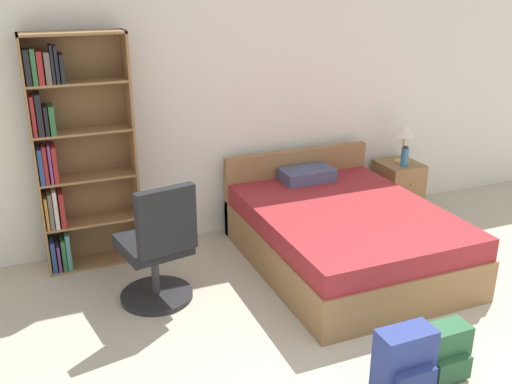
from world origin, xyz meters
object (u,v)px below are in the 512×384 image
at_px(table_lamp, 405,131).
at_px(bookshelf, 72,154).
at_px(bed, 341,233).
at_px(water_bottle, 405,157).
at_px(office_chair, 158,251).
at_px(backpack_green, 443,352).
at_px(nightstand, 397,188).
at_px(backpack_blue, 405,362).

bearing_deg(table_lamp, bookshelf, 178.70).
relative_size(bed, water_bottle, 9.36).
relative_size(office_chair, backpack_green, 2.95).
bearing_deg(bookshelf, nightstand, -1.44).
height_order(office_chair, backpack_green, office_chair).
distance_m(nightstand, backpack_green, 2.67).
xyz_separation_m(office_chair, nightstand, (2.76, 0.81, -0.17)).
bearing_deg(water_bottle, bookshelf, 176.61).
bearing_deg(backpack_green, bed, 83.37).
bearing_deg(water_bottle, table_lamp, 62.69).
xyz_separation_m(bookshelf, backpack_green, (1.93, -2.41, -0.85)).
height_order(office_chair, nightstand, office_chair).
distance_m(water_bottle, backpack_blue, 2.78).
height_order(bookshelf, backpack_blue, bookshelf).
height_order(nightstand, water_bottle, water_bottle).
bearing_deg(backpack_blue, office_chair, 126.70).
relative_size(bookshelf, backpack_blue, 4.88).
bearing_deg(office_chair, water_bottle, 14.46).
height_order(table_lamp, water_bottle, table_lamp).
bearing_deg(table_lamp, nightstand, -167.12).
bearing_deg(backpack_green, water_bottle, 60.14).
bearing_deg(water_bottle, backpack_blue, -125.23).
xyz_separation_m(bed, water_bottle, (1.09, 0.64, 0.38)).
height_order(bookshelf, office_chair, bookshelf).
bearing_deg(office_chair, backpack_blue, -53.30).
height_order(bed, backpack_blue, bed).
distance_m(office_chair, nightstand, 2.88).
relative_size(table_lamp, backpack_green, 1.24).
bearing_deg(nightstand, bookshelf, 178.56).
height_order(nightstand, table_lamp, table_lamp).
bearing_deg(bookshelf, bed, -21.37).
relative_size(nightstand, backpack_green, 1.63).
xyz_separation_m(office_chair, table_lamp, (2.79, 0.82, 0.44)).
xyz_separation_m(table_lamp, water_bottle, (-0.06, -0.12, -0.23)).
distance_m(bookshelf, bed, 2.39).
height_order(bed, water_bottle, bed).
bearing_deg(table_lamp, backpack_blue, -124.88).
bearing_deg(backpack_blue, water_bottle, 54.77).
bearing_deg(bed, bookshelf, 158.63).
height_order(table_lamp, backpack_green, table_lamp).
bearing_deg(nightstand, backpack_blue, -124.47).
xyz_separation_m(nightstand, backpack_blue, (-1.61, -2.35, -0.09)).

